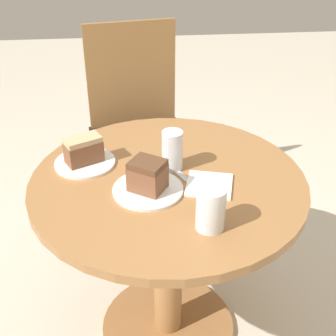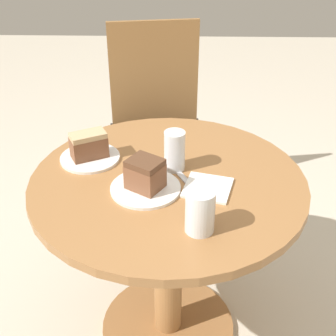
{
  "view_description": "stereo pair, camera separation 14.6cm",
  "coord_description": "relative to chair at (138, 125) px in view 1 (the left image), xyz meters",
  "views": [
    {
      "loc": [
        -0.12,
        -1.24,
        1.53
      ],
      "look_at": [
        0.0,
        0.0,
        0.75
      ],
      "focal_mm": 50.0,
      "sensor_mm": 36.0,
      "label": 1
    },
    {
      "loc": [
        0.03,
        -1.24,
        1.53
      ],
      "look_at": [
        0.0,
        0.0,
        0.75
      ],
      "focal_mm": 50.0,
      "sensor_mm": 36.0,
      "label": 2
    }
  ],
  "objects": [
    {
      "name": "cake_slice_near",
      "position": [
        0.0,
        -0.87,
        0.27
      ],
      "size": [
        0.13,
        0.13,
        0.1
      ],
      "rotation": [
        0.0,
        0.0,
        4.14
      ],
      "color": "brown",
      "rests_on": "plate_near"
    },
    {
      "name": "napkin_stack",
      "position": [
        0.19,
        -0.86,
        0.22
      ],
      "size": [
        0.17,
        0.17,
        0.01
      ],
      "rotation": [
        0.0,
        0.0,
        -0.26
      ],
      "color": "white",
      "rests_on": "table"
    },
    {
      "name": "glass_water",
      "position": [
        0.16,
        -1.06,
        0.27
      ],
      "size": [
        0.08,
        0.08,
        0.13
      ],
      "color": "silver",
      "rests_on": "table"
    },
    {
      "name": "ground_plane",
      "position": [
        0.07,
        -0.81,
        -0.5
      ],
      "size": [
        8.0,
        8.0,
        0.0
      ],
      "primitive_type": "plane",
      "color": "beige"
    },
    {
      "name": "chair",
      "position": [
        0.0,
        0.0,
        0.0
      ],
      "size": [
        0.52,
        0.51,
        0.96
      ],
      "rotation": [
        0.0,
        0.0,
        0.15
      ],
      "color": "olive",
      "rests_on": "ground_plane"
    },
    {
      "name": "cake_slice_far",
      "position": [
        -0.2,
        -0.7,
        0.27
      ],
      "size": [
        0.14,
        0.11,
        0.09
      ],
      "rotation": [
        0.0,
        0.0,
        2.04
      ],
      "color": "brown",
      "rests_on": "plate_far"
    },
    {
      "name": "fork",
      "position": [
        0.13,
        -0.83,
        0.22
      ],
      "size": [
        0.09,
        0.16,
        0.0
      ],
      "rotation": [
        0.0,
        0.0,
        2.04
      ],
      "color": "silver",
      "rests_on": "table"
    },
    {
      "name": "table",
      "position": [
        0.07,
        -0.81,
        0.01
      ],
      "size": [
        0.88,
        0.88,
        0.71
      ],
      "color": "#9E6B3D",
      "rests_on": "ground_plane"
    },
    {
      "name": "plate_near",
      "position": [
        0.0,
        -0.87,
        0.22
      ],
      "size": [
        0.22,
        0.22,
        0.01
      ],
      "color": "white",
      "rests_on": "table"
    },
    {
      "name": "glass_lemonade",
      "position": [
        0.09,
        -0.75,
        0.27
      ],
      "size": [
        0.07,
        0.07,
        0.13
      ],
      "color": "beige",
      "rests_on": "table"
    },
    {
      "name": "plate_far",
      "position": [
        -0.2,
        -0.7,
        0.22
      ],
      "size": [
        0.2,
        0.2,
        0.01
      ],
      "color": "white",
      "rests_on": "table"
    }
  ]
}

